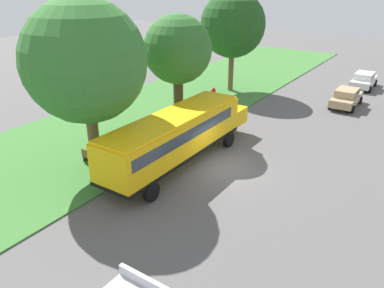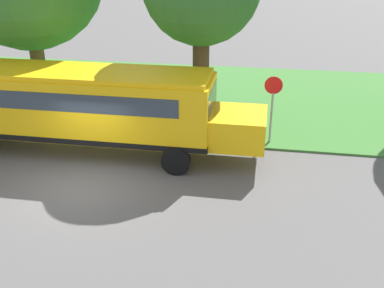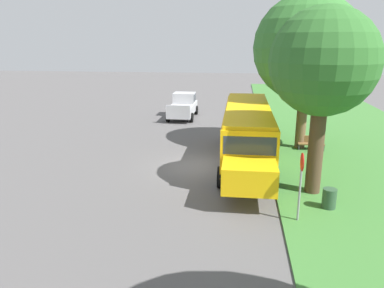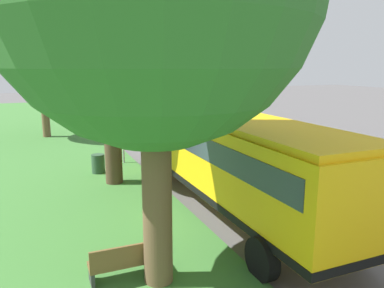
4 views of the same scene
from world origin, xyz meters
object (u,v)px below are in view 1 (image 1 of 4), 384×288
car_tan_nearest (346,97)px  oak_tree_beside_bus (85,61)px  oak_tree_roadside_mid (177,51)px  stop_sign (213,101)px  trash_bin (188,119)px  car_white_middle (364,79)px  oak_tree_far_end (233,24)px  park_bench (94,158)px  school_bus (178,134)px

car_tan_nearest → oak_tree_beside_bus: 22.59m
oak_tree_roadside_mid → stop_sign: size_ratio=2.96×
stop_sign → trash_bin: 2.29m
car_tan_nearest → stop_sign: bearing=-127.2°
car_white_middle → stop_sign: bearing=-113.7°
oak_tree_far_end → stop_sign: oak_tree_far_end is taller
car_tan_nearest → oak_tree_far_end: size_ratio=0.48×
car_tan_nearest → stop_sign: (-7.40, -9.76, 0.86)m
car_tan_nearest → car_white_middle: size_ratio=1.00×
car_white_middle → trash_bin: 20.19m
park_bench → trash_bin: (0.77, 8.63, -0.02)m
car_white_middle → trash_bin: size_ratio=4.89×
oak_tree_beside_bus → oak_tree_far_end: size_ratio=1.03×
park_bench → oak_tree_roadside_mid: bearing=81.1°
car_tan_nearest → trash_bin: (-8.81, -11.03, -0.43)m
car_tan_nearest → stop_sign: stop_sign is taller
car_tan_nearest → oak_tree_beside_bus: bearing=-114.0°
oak_tree_roadside_mid → park_bench: (-1.09, -6.94, -5.25)m
school_bus → park_bench: bearing=-144.6°
trash_bin → oak_tree_roadside_mid: bearing=-79.2°
school_bus → stop_sign: school_bus is taller
oak_tree_beside_bus → car_white_middle: bearing=71.8°
car_white_middle → park_bench: size_ratio=2.75×
school_bus → oak_tree_beside_bus: oak_tree_beside_bus is taller
oak_tree_far_end → stop_sign: bearing=-70.1°
oak_tree_far_end → park_bench: 19.24m
oak_tree_beside_bus → oak_tree_far_end: (-1.53, 18.70, -0.01)m
oak_tree_far_end → car_white_middle: bearing=39.0°
oak_tree_far_end → school_bus: bearing=-72.4°
oak_tree_roadside_mid → park_bench: bearing=-98.9°
car_tan_nearest → oak_tree_roadside_mid: 16.04m
oak_tree_far_end → trash_bin: 11.42m
oak_tree_roadside_mid → school_bus: bearing=-54.2°
oak_tree_roadside_mid → oak_tree_far_end: size_ratio=0.88×
school_bus → car_white_middle: size_ratio=2.82×
school_bus → trash_bin: size_ratio=13.80×
oak_tree_beside_bus → stop_sign: (1.53, 10.28, -4.54)m
park_bench → stop_sign: bearing=77.6°
park_bench → car_white_middle: bearing=70.3°
stop_sign → park_bench: bearing=-102.4°
oak_tree_far_end → stop_sign: 10.03m
oak_tree_beside_bus → oak_tree_far_end: bearing=94.7°
car_white_middle → oak_tree_roadside_mid: bearing=-113.2°
car_white_middle → oak_tree_beside_bus: size_ratio=0.47×
park_bench → school_bus: bearing=35.4°
trash_bin → oak_tree_far_end: bearing=99.6°
car_white_middle → oak_tree_far_end: (-10.45, -8.47, 5.38)m
school_bus → oak_tree_roadside_mid: size_ratio=1.53×
oak_tree_roadside_mid → park_bench: 8.77m
trash_bin → school_bus: bearing=-60.5°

